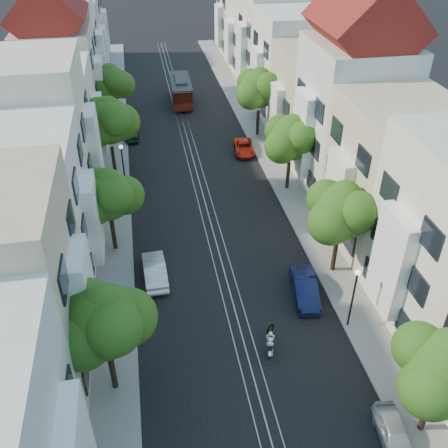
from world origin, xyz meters
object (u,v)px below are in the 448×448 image
tree_e_c (292,139)px  lamp_east (354,290)px  tree_e_d (260,89)px  tree_w_a (105,323)px  cable_car (181,89)px  parked_car_e_far (244,147)px  parked_car_w_far (131,133)px  tree_e_a (444,369)px  tree_e_b (342,212)px  tree_w_c (109,122)px  parked_car_e_mid (305,288)px  parked_car_w_mid (155,270)px  tree_w_d (111,84)px  lamp_west (123,161)px  parked_car_e_near (394,434)px  sportbike_rider (270,341)px  tree_w_b (109,197)px

tree_e_c → lamp_east: (-0.96, -15.98, -1.75)m
tree_e_d → tree_w_a: bearing=-116.4°
cable_car → parked_car_e_far: cable_car is taller
parked_car_w_far → tree_e_c: bearing=134.1°
tree_e_a → tree_e_b: (0.00, 12.00, 0.34)m
lamp_east → cable_car: size_ratio=0.58×
tree_w_c → parked_car_e_mid: bearing=-57.1°
tree_e_a → parked_car_e_far: bearing=94.2°
tree_e_c → parked_car_w_far: 18.42m
tree_e_c → tree_e_d: (0.00, 11.00, 0.27)m
parked_car_w_mid → cable_car: bearing=-101.4°
tree_e_a → tree_w_a: bearing=160.9°
tree_w_d → tree_w_c: bearing=-90.0°
tree_e_c → tree_w_c: size_ratio=0.92×
tree_w_a → lamp_east: 13.72m
tree_e_a → cable_car: bearing=98.6°
lamp_west → parked_car_e_mid: (10.85, -15.08, -2.17)m
tree_e_c → lamp_west: 13.82m
lamp_east → parked_car_e_near: (-0.70, -7.37, -2.28)m
tree_e_b → tree_e_d: size_ratio=0.98×
lamp_east → parked_car_e_near: size_ratio=1.25×
tree_w_c → parked_car_e_far: 13.18m
lamp_west → parked_car_w_mid: 12.02m
tree_e_d → parked_car_e_near: size_ratio=2.05×
tree_w_d → parked_car_e_near: size_ratio=1.95×
tree_e_a → lamp_west: bearing=118.5°
tree_e_a → parked_car_e_mid: (-2.71, 9.94, -3.73)m
sportbike_rider → parked_car_e_near: sportbike_rider is taller
tree_e_a → tree_w_b: size_ratio=1.00×
tree_w_b → parked_car_w_mid: bearing=-55.4°
tree_e_d → tree_w_b: size_ratio=1.09×
parked_car_w_mid → parked_car_w_far: (-1.00, 22.25, -0.06)m
tree_w_d → lamp_east: (13.44, -31.98, -1.75)m
tree_e_c → cable_car: 22.69m
tree_e_a → parked_car_e_mid: bearing=105.2°
parked_car_e_near → tree_e_c: bearing=92.6°
tree_e_b → lamp_east: bearing=-100.9°
tree_e_c → tree_w_c: tree_w_c is taller
parked_car_e_mid → parked_car_w_mid: (-9.16, 3.38, 0.01)m
tree_e_b → tree_w_b: bearing=160.9°
tree_e_d → parked_car_w_mid: size_ratio=1.66×
tree_e_d → sportbike_rider: size_ratio=4.18×
tree_w_d → parked_car_e_far: bearing=-35.4°
tree_e_d → tree_e_a: bearing=-90.0°
lamp_west → parked_car_w_far: 10.81m
lamp_west → sportbike_rider: 20.54m
tree_e_b → tree_e_c: bearing=90.0°
sportbike_rider → parked_car_w_mid: bearing=143.8°
lamp_east → parked_car_e_mid: lamp_east is taller
parked_car_e_far → tree_e_b: bearing=-76.1°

